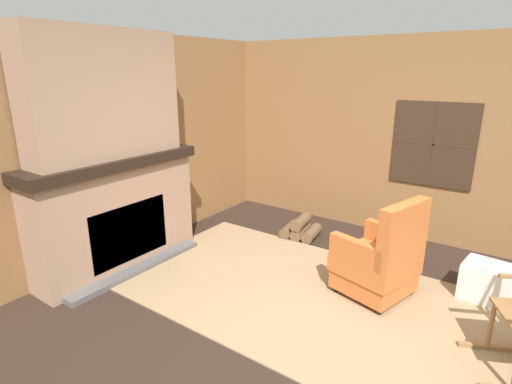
# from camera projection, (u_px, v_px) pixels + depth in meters

# --- Properties ---
(ground_plane) EXTENTS (14.00, 14.00, 0.00)m
(ground_plane) POSITION_uv_depth(u_px,v_px,m) (318.00, 347.00, 3.12)
(ground_plane) COLOR #2D2119
(wood_panel_wall_left) EXTENTS (0.06, 5.87, 2.48)m
(wood_panel_wall_left) POSITION_uv_depth(u_px,v_px,m) (96.00, 152.00, 4.23)
(wood_panel_wall_left) COLOR olive
(wood_panel_wall_left) RESTS_ON ground
(wood_panel_wall_back) EXTENTS (5.87, 0.09, 2.48)m
(wood_panel_wall_back) POSITION_uv_depth(u_px,v_px,m) (423.00, 142.00, 4.83)
(wood_panel_wall_back) COLOR olive
(wood_panel_wall_back) RESTS_ON ground
(fireplace_hearth) EXTENTS (0.64, 1.91, 1.22)m
(fireplace_hearth) POSITION_uv_depth(u_px,v_px,m) (117.00, 213.00, 4.27)
(fireplace_hearth) COLOR #9E7A60
(fireplace_hearth) RESTS_ON ground
(chimney_breast) EXTENTS (0.37, 1.60, 1.25)m
(chimney_breast) POSITION_uv_depth(u_px,v_px,m) (104.00, 95.00, 3.92)
(chimney_breast) COLOR #9E7A60
(chimney_breast) RESTS_ON fireplace_hearth
(area_rug) EXTENTS (3.90, 2.05, 0.01)m
(area_rug) POSITION_uv_depth(u_px,v_px,m) (314.00, 297.00, 3.78)
(area_rug) COLOR #997A56
(area_rug) RESTS_ON ground
(armchair) EXTENTS (0.77, 0.78, 0.99)m
(armchair) POSITION_uv_depth(u_px,v_px,m) (379.00, 261.00, 3.73)
(armchair) COLOR #C6662D
(armchair) RESTS_ON ground
(firewood_stack) EXTENTS (0.50, 0.46, 0.27)m
(firewood_stack) POSITION_uv_depth(u_px,v_px,m) (301.00, 229.00, 5.16)
(firewood_stack) COLOR brown
(firewood_stack) RESTS_ON ground
(laundry_basket) EXTENTS (0.56, 0.41, 0.35)m
(laundry_basket) POSITION_uv_depth(u_px,v_px,m) (493.00, 284.00, 3.69)
(laundry_basket) COLOR white
(laundry_basket) RESTS_ON ground
(oil_lamp_vase) EXTENTS (0.11, 0.11, 0.27)m
(oil_lamp_vase) POSITION_uv_depth(u_px,v_px,m) (83.00, 152.00, 3.89)
(oil_lamp_vase) COLOR #B24C42
(oil_lamp_vase) RESTS_ON fireplace_hearth
(storage_case) EXTENTS (0.14, 0.22, 0.15)m
(storage_case) POSITION_uv_depth(u_px,v_px,m) (141.00, 143.00, 4.44)
(storage_case) COLOR gray
(storage_case) RESTS_ON fireplace_hearth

